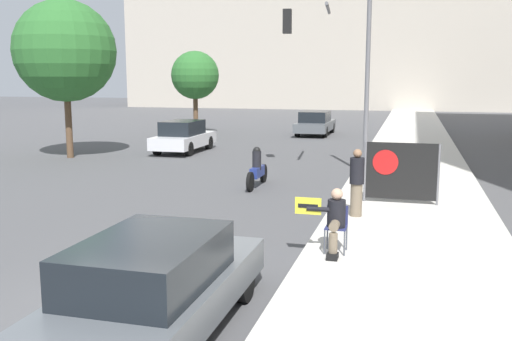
{
  "coord_description": "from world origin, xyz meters",
  "views": [
    {
      "loc": [
        4.02,
        -6.98,
        3.43
      ],
      "look_at": [
        0.11,
        7.35,
        0.99
      ],
      "focal_mm": 40.0,
      "sensor_mm": 36.0,
      "label": 1
    }
  ],
  "objects_px": {
    "car_on_road_midblock": "(315,123)",
    "street_tree_midblock": "(195,75)",
    "motorcycle_on_road": "(257,170)",
    "seated_protester": "(335,219)",
    "protest_banner": "(401,171)",
    "car_on_road_nearest": "(183,136)",
    "jogger_on_sidewalk": "(357,182)",
    "traffic_light_pole": "(338,56)",
    "street_tree_near_curb": "(65,51)",
    "parked_car_curbside": "(154,286)"
  },
  "relations": [
    {
      "from": "traffic_light_pole",
      "to": "car_on_road_midblock",
      "type": "relative_size",
      "value": 1.25
    },
    {
      "from": "jogger_on_sidewalk",
      "to": "traffic_light_pole",
      "type": "relative_size",
      "value": 0.27
    },
    {
      "from": "car_on_road_nearest",
      "to": "street_tree_near_curb",
      "type": "bearing_deg",
      "value": -143.19
    },
    {
      "from": "seated_protester",
      "to": "protest_banner",
      "type": "relative_size",
      "value": 0.64
    },
    {
      "from": "traffic_light_pole",
      "to": "street_tree_near_curb",
      "type": "xyz_separation_m",
      "value": [
        -11.55,
        0.93,
        0.35
      ]
    },
    {
      "from": "parked_car_curbside",
      "to": "jogger_on_sidewalk",
      "type": "bearing_deg",
      "value": 73.72
    },
    {
      "from": "traffic_light_pole",
      "to": "car_on_road_nearest",
      "type": "relative_size",
      "value": 1.43
    },
    {
      "from": "motorcycle_on_road",
      "to": "street_tree_midblock",
      "type": "bearing_deg",
      "value": 117.8
    },
    {
      "from": "car_on_road_nearest",
      "to": "car_on_road_midblock",
      "type": "distance_m",
      "value": 10.6
    },
    {
      "from": "jogger_on_sidewalk",
      "to": "seated_protester",
      "type": "bearing_deg",
      "value": 86.72
    },
    {
      "from": "street_tree_near_curb",
      "to": "seated_protester",
      "type": "bearing_deg",
      "value": -40.58
    },
    {
      "from": "traffic_light_pole",
      "to": "street_tree_midblock",
      "type": "bearing_deg",
      "value": 130.64
    },
    {
      "from": "jogger_on_sidewalk",
      "to": "parked_car_curbside",
      "type": "distance_m",
      "value": 7.16
    },
    {
      "from": "jogger_on_sidewalk",
      "to": "car_on_road_midblock",
      "type": "bearing_deg",
      "value": -78.98
    },
    {
      "from": "jogger_on_sidewalk",
      "to": "traffic_light_pole",
      "type": "bearing_deg",
      "value": -79.66
    },
    {
      "from": "protest_banner",
      "to": "street_tree_near_curb",
      "type": "height_order",
      "value": "street_tree_near_curb"
    },
    {
      "from": "motorcycle_on_road",
      "to": "parked_car_curbside",
      "type": "bearing_deg",
      "value": -82.2
    },
    {
      "from": "car_on_road_midblock",
      "to": "parked_car_curbside",
      "type": "bearing_deg",
      "value": -85.05
    },
    {
      "from": "jogger_on_sidewalk",
      "to": "protest_banner",
      "type": "height_order",
      "value": "jogger_on_sidewalk"
    },
    {
      "from": "protest_banner",
      "to": "motorcycle_on_road",
      "type": "bearing_deg",
      "value": 156.2
    },
    {
      "from": "car_on_road_nearest",
      "to": "street_tree_near_curb",
      "type": "height_order",
      "value": "street_tree_near_curb"
    },
    {
      "from": "seated_protester",
      "to": "street_tree_midblock",
      "type": "height_order",
      "value": "street_tree_midblock"
    },
    {
      "from": "protest_banner",
      "to": "parked_car_curbside",
      "type": "bearing_deg",
      "value": -109.12
    },
    {
      "from": "parked_car_curbside",
      "to": "street_tree_midblock",
      "type": "height_order",
      "value": "street_tree_midblock"
    },
    {
      "from": "parked_car_curbside",
      "to": "traffic_light_pole",
      "type": "bearing_deg",
      "value": 87.54
    },
    {
      "from": "car_on_road_midblock",
      "to": "street_tree_midblock",
      "type": "height_order",
      "value": "street_tree_midblock"
    },
    {
      "from": "motorcycle_on_road",
      "to": "street_tree_near_curb",
      "type": "distance_m",
      "value": 11.15
    },
    {
      "from": "street_tree_midblock",
      "to": "jogger_on_sidewalk",
      "type": "bearing_deg",
      "value": -58.66
    },
    {
      "from": "seated_protester",
      "to": "car_on_road_nearest",
      "type": "distance_m",
      "value": 16.55
    },
    {
      "from": "parked_car_curbside",
      "to": "motorcycle_on_road",
      "type": "distance_m",
      "value": 10.64
    },
    {
      "from": "car_on_road_midblock",
      "to": "street_tree_near_curb",
      "type": "distance_m",
      "value": 15.69
    },
    {
      "from": "motorcycle_on_road",
      "to": "street_tree_midblock",
      "type": "height_order",
      "value": "street_tree_midblock"
    },
    {
      "from": "traffic_light_pole",
      "to": "street_tree_near_curb",
      "type": "distance_m",
      "value": 11.59
    },
    {
      "from": "traffic_light_pole",
      "to": "protest_banner",
      "type": "bearing_deg",
      "value": -65.72
    },
    {
      "from": "protest_banner",
      "to": "street_tree_midblock",
      "type": "xyz_separation_m",
      "value": [
        -12.23,
        16.76,
        2.53
      ]
    },
    {
      "from": "seated_protester",
      "to": "jogger_on_sidewalk",
      "type": "relative_size",
      "value": 0.76
    },
    {
      "from": "car_on_road_nearest",
      "to": "street_tree_midblock",
      "type": "xyz_separation_m",
      "value": [
        -2.31,
        7.53,
        2.81
      ]
    },
    {
      "from": "seated_protester",
      "to": "protest_banner",
      "type": "distance_m",
      "value": 4.9
    },
    {
      "from": "seated_protester",
      "to": "jogger_on_sidewalk",
      "type": "xyz_separation_m",
      "value": [
        0.12,
        3.05,
        0.15
      ]
    },
    {
      "from": "jogger_on_sidewalk",
      "to": "street_tree_near_curb",
      "type": "relative_size",
      "value": 0.24
    },
    {
      "from": "protest_banner",
      "to": "car_on_road_midblock",
      "type": "relative_size",
      "value": 0.4
    },
    {
      "from": "car_on_road_midblock",
      "to": "motorcycle_on_road",
      "type": "xyz_separation_m",
      "value": [
        0.93,
        -16.85,
        -0.17
      ]
    },
    {
      "from": "jogger_on_sidewalk",
      "to": "street_tree_midblock",
      "type": "xyz_separation_m",
      "value": [
        -11.25,
        18.48,
        2.56
      ]
    },
    {
      "from": "seated_protester",
      "to": "street_tree_near_curb",
      "type": "relative_size",
      "value": 0.19
    },
    {
      "from": "jogger_on_sidewalk",
      "to": "street_tree_near_curb",
      "type": "distance_m",
      "value": 15.61
    },
    {
      "from": "car_on_road_nearest",
      "to": "motorcycle_on_road",
      "type": "bearing_deg",
      "value": -52.93
    },
    {
      "from": "seated_protester",
      "to": "motorcycle_on_road",
      "type": "relative_size",
      "value": 0.55
    },
    {
      "from": "parked_car_curbside",
      "to": "car_on_road_nearest",
      "type": "height_order",
      "value": "car_on_road_nearest"
    },
    {
      "from": "seated_protester",
      "to": "street_tree_midblock",
      "type": "distance_m",
      "value": 24.39
    },
    {
      "from": "protest_banner",
      "to": "jogger_on_sidewalk",
      "type": "bearing_deg",
      "value": -119.44
    }
  ]
}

